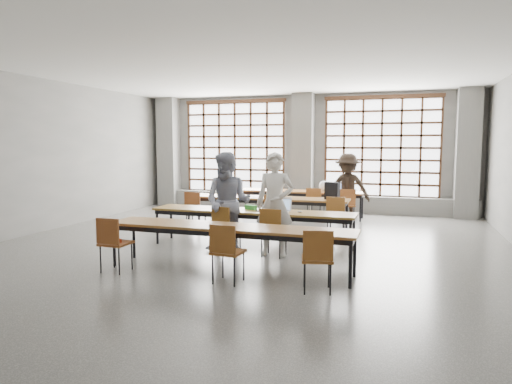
% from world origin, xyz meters
% --- Properties ---
extents(floor, '(11.00, 11.00, 0.00)m').
position_xyz_m(floor, '(0.00, 0.00, 0.00)').
color(floor, '#4A4A47').
rests_on(floor, ground).
extents(ceiling, '(11.00, 11.00, 0.00)m').
position_xyz_m(ceiling, '(0.00, 0.00, 3.50)').
color(ceiling, silver).
rests_on(ceiling, floor).
extents(wall_back, '(10.00, 0.00, 10.00)m').
position_xyz_m(wall_back, '(0.00, 5.50, 1.75)').
color(wall_back, '#5D5D5A').
rests_on(wall_back, floor).
extents(wall_front, '(10.00, 0.00, 10.00)m').
position_xyz_m(wall_front, '(0.00, -5.50, 1.75)').
color(wall_front, '#5D5D5A').
rests_on(wall_front, floor).
extents(wall_left, '(0.00, 11.00, 11.00)m').
position_xyz_m(wall_left, '(-5.00, 0.00, 1.75)').
color(wall_left, '#5D5D5A').
rests_on(wall_left, floor).
extents(column_left, '(0.60, 0.55, 3.50)m').
position_xyz_m(column_left, '(-4.50, 5.22, 1.75)').
color(column_left, '#5B5B59').
rests_on(column_left, floor).
extents(column_mid, '(0.60, 0.55, 3.50)m').
position_xyz_m(column_mid, '(0.00, 5.22, 1.75)').
color(column_mid, '#5B5B59').
rests_on(column_mid, floor).
extents(column_right, '(0.60, 0.55, 3.50)m').
position_xyz_m(column_right, '(4.50, 5.22, 1.75)').
color(column_right, '#5B5B59').
rests_on(column_right, floor).
extents(window_left, '(3.32, 0.12, 3.00)m').
position_xyz_m(window_left, '(-2.25, 5.42, 1.90)').
color(window_left, white).
rests_on(window_left, wall_back).
extents(window_right, '(3.32, 0.12, 3.00)m').
position_xyz_m(window_right, '(2.25, 5.42, 1.90)').
color(window_right, white).
rests_on(window_right, wall_back).
extents(sill_ledge, '(9.80, 0.35, 0.50)m').
position_xyz_m(sill_ledge, '(0.00, 5.30, 0.25)').
color(sill_ledge, '#5B5B59').
rests_on(sill_ledge, floor).
extents(desk_row_a, '(4.00, 0.70, 0.73)m').
position_xyz_m(desk_row_a, '(-0.08, 4.06, 0.66)').
color(desk_row_a, brown).
rests_on(desk_row_a, floor).
extents(desk_row_b, '(4.00, 0.70, 0.73)m').
position_xyz_m(desk_row_b, '(-0.29, 2.28, 0.66)').
color(desk_row_b, brown).
rests_on(desk_row_b, floor).
extents(desk_row_c, '(4.00, 0.70, 0.73)m').
position_xyz_m(desk_row_c, '(0.09, 0.08, 0.66)').
color(desk_row_c, brown).
rests_on(desk_row_c, floor).
extents(desk_row_d, '(4.00, 0.70, 0.73)m').
position_xyz_m(desk_row_d, '(0.29, -1.64, 0.66)').
color(desk_row_d, brown).
rests_on(desk_row_d, floor).
extents(chair_back_left, '(0.52, 0.52, 0.88)m').
position_xyz_m(chair_back_left, '(-1.50, 3.43, 0.54)').
color(chair_back_left, brown).
rests_on(chair_back_left, floor).
extents(chair_back_mid, '(0.47, 0.48, 0.88)m').
position_xyz_m(chair_back_mid, '(0.71, 3.43, 0.54)').
color(chair_back_mid, brown).
rests_on(chair_back_mid, floor).
extents(chair_back_right, '(0.49, 0.49, 0.88)m').
position_xyz_m(chair_back_right, '(1.53, 3.43, 0.54)').
color(chair_back_right, brown).
rests_on(chair_back_right, floor).
extents(chair_mid_left, '(0.43, 0.43, 0.88)m').
position_xyz_m(chair_mid_left, '(-1.89, 1.65, 0.54)').
color(chair_mid_left, brown).
rests_on(chair_mid_left, floor).
extents(chair_mid_centre, '(0.46, 0.46, 0.88)m').
position_xyz_m(chair_mid_centre, '(0.10, 1.65, 0.54)').
color(chair_mid_centre, brown).
rests_on(chair_mid_centre, floor).
extents(chair_mid_right, '(0.43, 0.44, 0.88)m').
position_xyz_m(chair_mid_right, '(1.51, 1.65, 0.54)').
color(chair_mid_right, brown).
rests_on(chair_mid_right, floor).
extents(chair_front_left, '(0.52, 0.52, 0.88)m').
position_xyz_m(chair_front_left, '(-0.23, -0.54, 0.54)').
color(chair_front_left, brown).
rests_on(chair_front_left, floor).
extents(chair_front_right, '(0.45, 0.46, 0.88)m').
position_xyz_m(chair_front_right, '(0.69, -0.55, 0.54)').
color(chair_front_right, brown).
rests_on(chair_front_right, floor).
extents(chair_near_left, '(0.43, 0.43, 0.88)m').
position_xyz_m(chair_near_left, '(-1.41, -2.27, 0.54)').
color(chair_near_left, brown).
rests_on(chair_near_left, floor).
extents(chair_near_mid, '(0.44, 0.45, 0.88)m').
position_xyz_m(chair_near_mid, '(0.48, -2.27, 0.54)').
color(chair_near_mid, brown).
rests_on(chair_near_mid, floor).
extents(chair_near_right, '(0.50, 0.50, 0.88)m').
position_xyz_m(chair_near_right, '(1.80, -2.26, 0.54)').
color(chair_near_right, brown).
rests_on(chair_near_right, floor).
extents(student_male, '(0.72, 0.51, 1.87)m').
position_xyz_m(student_male, '(0.69, -0.42, 0.93)').
color(student_male, silver).
rests_on(student_male, floor).
extents(student_female, '(0.91, 0.71, 1.86)m').
position_xyz_m(student_female, '(-0.21, -0.42, 0.93)').
color(student_female, '#182249').
rests_on(student_female, floor).
extents(student_back, '(1.19, 0.74, 1.77)m').
position_xyz_m(student_back, '(1.52, 3.56, 0.88)').
color(student_back, black).
rests_on(student_back, floor).
extents(laptop_front, '(0.39, 0.34, 0.26)m').
position_xyz_m(laptop_front, '(0.65, 0.19, 0.79)').
color(laptop_front, '#A9A9AD').
rests_on(laptop_front, desk_row_c).
extents(laptop_back, '(0.40, 0.36, 0.26)m').
position_xyz_m(laptop_back, '(1.28, 4.16, 0.79)').
color(laptop_back, '#AAAAAE').
rests_on(laptop_back, desk_row_a).
extents(mouse, '(0.11, 0.08, 0.04)m').
position_xyz_m(mouse, '(1.04, 0.06, 0.75)').
color(mouse, silver).
rests_on(mouse, desk_row_c).
extents(green_box, '(0.27, 0.18, 0.09)m').
position_xyz_m(green_box, '(0.04, 0.16, 0.78)').
color(green_box, '#2A822C').
rests_on(green_box, desk_row_c).
extents(phone, '(0.14, 0.09, 0.01)m').
position_xyz_m(phone, '(0.27, -0.02, 0.74)').
color(phone, black).
rests_on(phone, desk_row_c).
extents(paper_sheet_b, '(0.31, 0.23, 0.00)m').
position_xyz_m(paper_sheet_b, '(-0.59, 2.23, 0.73)').
color(paper_sheet_b, white).
rests_on(paper_sheet_b, desk_row_b).
extents(paper_sheet_c, '(0.34, 0.28, 0.00)m').
position_xyz_m(paper_sheet_c, '(-0.19, 2.28, 0.73)').
color(paper_sheet_c, silver).
rests_on(paper_sheet_c, desk_row_b).
extents(backpack, '(0.35, 0.25, 0.40)m').
position_xyz_m(backpack, '(1.31, 2.33, 0.93)').
color(backpack, black).
rests_on(backpack, desk_row_b).
extents(plastic_bag, '(0.26, 0.21, 0.29)m').
position_xyz_m(plastic_bag, '(0.82, 4.11, 0.87)').
color(plastic_bag, white).
rests_on(plastic_bag, desk_row_a).
extents(red_pouch, '(0.22, 0.15, 0.06)m').
position_xyz_m(red_pouch, '(-1.41, -2.19, 0.50)').
color(red_pouch, maroon).
rests_on(red_pouch, chair_near_left).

